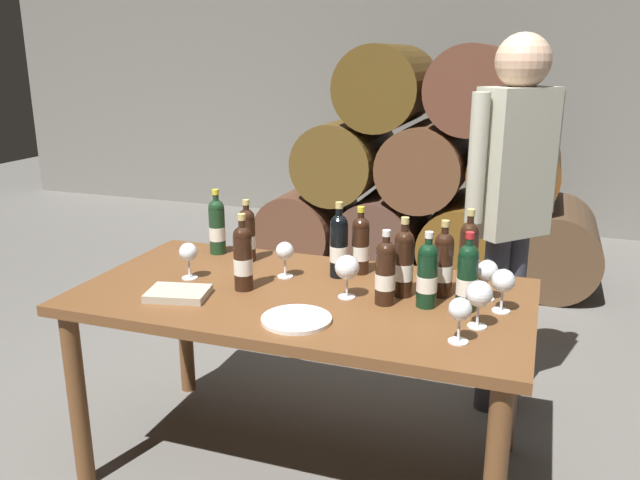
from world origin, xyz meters
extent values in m
plane|color=#66635E|center=(0.00, 0.00, 0.00)|extent=(14.00, 14.00, 0.00)
cube|color=slate|center=(0.00, 4.20, 1.40)|extent=(10.00, 0.24, 2.80)
cylinder|color=brown|center=(-0.95, 2.60, 0.30)|extent=(0.60, 0.90, 0.60)
cylinder|color=#513429|center=(-0.32, 2.60, 0.30)|extent=(0.60, 0.90, 0.60)
cylinder|color=brown|center=(0.31, 2.60, 0.30)|extent=(0.60, 0.90, 0.60)
cylinder|color=#503825|center=(0.95, 2.60, 0.30)|extent=(0.60, 0.90, 0.60)
cylinder|color=brown|center=(-0.63, 2.60, 0.85)|extent=(0.60, 0.90, 0.60)
cylinder|color=brown|center=(0.00, 2.60, 0.85)|extent=(0.60, 0.90, 0.60)
cylinder|color=#5B3012|center=(0.63, 2.60, 0.85)|extent=(0.60, 0.90, 0.60)
cylinder|color=#513A15|center=(-0.32, 2.60, 1.39)|extent=(0.60, 0.90, 0.60)
cylinder|color=brown|center=(0.31, 2.60, 1.39)|extent=(0.60, 0.90, 0.60)
cube|color=brown|center=(0.00, 0.00, 0.74)|extent=(1.70, 0.90, 0.04)
cylinder|color=brown|center=(-0.77, -0.39, 0.36)|extent=(0.07, 0.07, 0.72)
cylinder|color=brown|center=(-0.77, 0.39, 0.36)|extent=(0.07, 0.07, 0.72)
cylinder|color=brown|center=(0.77, 0.39, 0.36)|extent=(0.07, 0.07, 0.72)
cylinder|color=#19381E|center=(-0.54, 0.33, 0.86)|extent=(0.07, 0.07, 0.21)
sphere|color=#19381E|center=(-0.54, 0.33, 0.97)|extent=(0.07, 0.07, 0.07)
cylinder|color=#19381E|center=(-0.54, 0.33, 1.00)|extent=(0.03, 0.03, 0.06)
cylinder|color=gold|center=(-0.54, 0.33, 1.04)|extent=(0.03, 0.03, 0.02)
cylinder|color=silver|center=(-0.54, 0.33, 0.85)|extent=(0.07, 0.07, 0.06)
cylinder|color=black|center=(0.32, -0.01, 0.86)|extent=(0.07, 0.07, 0.19)
sphere|color=black|center=(0.32, -0.01, 0.96)|extent=(0.07, 0.07, 0.07)
cylinder|color=black|center=(0.32, -0.01, 0.98)|extent=(0.03, 0.03, 0.06)
cylinder|color=silver|center=(0.32, -0.01, 1.02)|extent=(0.03, 0.03, 0.02)
cylinder|color=silver|center=(0.32, -0.01, 0.85)|extent=(0.07, 0.07, 0.06)
cylinder|color=black|center=(0.07, 0.22, 0.87)|extent=(0.07, 0.07, 0.22)
sphere|color=black|center=(0.07, 0.22, 0.98)|extent=(0.07, 0.07, 0.07)
cylinder|color=black|center=(0.07, 0.22, 1.01)|extent=(0.03, 0.03, 0.07)
cylinder|color=tan|center=(0.07, 0.22, 1.06)|extent=(0.03, 0.03, 0.02)
cylinder|color=silver|center=(0.07, 0.22, 0.86)|extent=(0.07, 0.07, 0.06)
cylinder|color=black|center=(-0.22, -0.05, 0.86)|extent=(0.07, 0.07, 0.21)
sphere|color=black|center=(-0.22, -0.05, 0.97)|extent=(0.07, 0.07, 0.07)
cylinder|color=black|center=(-0.22, -0.05, 1.00)|extent=(0.03, 0.03, 0.07)
cylinder|color=tan|center=(-0.22, -0.05, 1.05)|extent=(0.03, 0.03, 0.02)
cylinder|color=silver|center=(-0.22, -0.05, 0.85)|extent=(0.07, 0.07, 0.06)
cylinder|color=black|center=(-0.36, 0.28, 0.86)|extent=(0.07, 0.07, 0.19)
sphere|color=black|center=(-0.36, 0.28, 0.96)|extent=(0.07, 0.07, 0.07)
cylinder|color=black|center=(-0.36, 0.28, 0.98)|extent=(0.03, 0.03, 0.06)
cylinder|color=tan|center=(-0.36, 0.28, 1.02)|extent=(0.03, 0.03, 0.02)
cylinder|color=silver|center=(-0.36, 0.28, 0.85)|extent=(0.07, 0.07, 0.06)
cylinder|color=black|center=(0.61, 0.03, 0.86)|extent=(0.07, 0.07, 0.20)
sphere|color=black|center=(0.61, 0.03, 0.97)|extent=(0.07, 0.07, 0.07)
cylinder|color=black|center=(0.61, 0.03, 0.99)|extent=(0.03, 0.03, 0.06)
cylinder|color=#B21E23|center=(0.61, 0.03, 1.03)|extent=(0.03, 0.03, 0.02)
cylinder|color=silver|center=(0.61, 0.03, 0.85)|extent=(0.07, 0.07, 0.06)
cylinder|color=black|center=(0.37, 0.09, 0.87)|extent=(0.07, 0.07, 0.21)
sphere|color=black|center=(0.37, 0.09, 0.98)|extent=(0.07, 0.07, 0.07)
cylinder|color=black|center=(0.37, 0.09, 1.00)|extent=(0.03, 0.03, 0.07)
cylinder|color=tan|center=(0.37, 0.09, 1.05)|extent=(0.03, 0.03, 0.02)
cylinder|color=silver|center=(0.37, 0.09, 0.85)|extent=(0.07, 0.07, 0.06)
cylinder|color=black|center=(0.58, 0.27, 0.87)|extent=(0.07, 0.07, 0.22)
sphere|color=black|center=(0.58, 0.27, 0.98)|extent=(0.07, 0.07, 0.07)
cylinder|color=black|center=(0.58, 0.27, 1.01)|extent=(0.03, 0.03, 0.07)
cylinder|color=tan|center=(0.58, 0.27, 1.06)|extent=(0.03, 0.03, 0.02)
cylinder|color=silver|center=(0.58, 0.27, 0.86)|extent=(0.07, 0.07, 0.06)
cylinder|color=black|center=(0.14, 0.29, 0.86)|extent=(0.07, 0.07, 0.20)
sphere|color=black|center=(0.14, 0.29, 0.96)|extent=(0.07, 0.07, 0.07)
cylinder|color=black|center=(0.14, 0.29, 0.99)|extent=(0.03, 0.03, 0.06)
cylinder|color=gold|center=(0.14, 0.29, 1.03)|extent=(0.03, 0.03, 0.02)
cylinder|color=silver|center=(0.14, 0.29, 0.85)|extent=(0.07, 0.07, 0.06)
cylinder|color=black|center=(0.47, 0.01, 0.86)|extent=(0.07, 0.07, 0.19)
sphere|color=black|center=(0.47, 0.01, 0.96)|extent=(0.07, 0.07, 0.07)
cylinder|color=black|center=(0.47, 0.01, 0.98)|extent=(0.03, 0.03, 0.06)
cylinder|color=silver|center=(0.47, 0.01, 1.03)|extent=(0.03, 0.03, 0.02)
cylinder|color=silver|center=(0.47, 0.01, 0.85)|extent=(0.07, 0.07, 0.06)
cylinder|color=black|center=(0.50, 0.14, 0.86)|extent=(0.07, 0.07, 0.20)
sphere|color=black|center=(0.50, 0.14, 0.97)|extent=(0.07, 0.07, 0.07)
cylinder|color=black|center=(0.50, 0.14, 0.99)|extent=(0.03, 0.03, 0.06)
cylinder|color=tan|center=(0.50, 0.14, 1.04)|extent=(0.03, 0.03, 0.02)
cylinder|color=silver|center=(0.50, 0.14, 0.85)|extent=(0.07, 0.07, 0.06)
cylinder|color=white|center=(0.66, 0.15, 0.76)|extent=(0.06, 0.06, 0.00)
cylinder|color=white|center=(0.66, 0.15, 0.80)|extent=(0.01, 0.01, 0.07)
sphere|color=white|center=(0.66, 0.15, 0.87)|extent=(0.08, 0.08, 0.08)
cylinder|color=white|center=(0.73, 0.05, 0.76)|extent=(0.06, 0.06, 0.00)
cylinder|color=white|center=(0.73, 0.05, 0.80)|extent=(0.01, 0.01, 0.07)
sphere|color=white|center=(0.73, 0.05, 0.87)|extent=(0.08, 0.08, 0.08)
cylinder|color=white|center=(0.66, -0.11, 0.76)|extent=(0.06, 0.06, 0.00)
cylinder|color=white|center=(0.66, -0.11, 0.80)|extent=(0.01, 0.01, 0.07)
sphere|color=white|center=(0.66, -0.11, 0.88)|extent=(0.09, 0.09, 0.09)
cylinder|color=white|center=(0.62, -0.25, 0.76)|extent=(0.06, 0.06, 0.00)
cylinder|color=white|center=(0.62, -0.25, 0.80)|extent=(0.01, 0.01, 0.07)
sphere|color=white|center=(0.62, -0.25, 0.87)|extent=(0.07, 0.07, 0.07)
cylinder|color=white|center=(-0.13, 0.13, 0.76)|extent=(0.06, 0.06, 0.00)
cylinder|color=white|center=(-0.13, 0.13, 0.80)|extent=(0.01, 0.01, 0.07)
sphere|color=white|center=(-0.13, 0.13, 0.87)|extent=(0.07, 0.07, 0.07)
cylinder|color=white|center=(0.18, 0.00, 0.76)|extent=(0.06, 0.06, 0.00)
cylinder|color=white|center=(0.18, 0.00, 0.80)|extent=(0.01, 0.01, 0.07)
sphere|color=white|center=(0.18, 0.00, 0.88)|extent=(0.09, 0.09, 0.09)
cylinder|color=white|center=(-0.48, -0.01, 0.76)|extent=(0.06, 0.06, 0.00)
cylinder|color=white|center=(-0.48, -0.01, 0.80)|extent=(0.01, 0.01, 0.07)
sphere|color=white|center=(-0.48, -0.01, 0.87)|extent=(0.07, 0.07, 0.07)
cube|color=#B2A893|center=(-0.42, -0.20, 0.77)|extent=(0.25, 0.20, 0.03)
cylinder|color=white|center=(0.08, -0.27, 0.77)|extent=(0.24, 0.24, 0.01)
cylinder|color=#383842|center=(0.74, 0.79, 0.43)|extent=(0.11, 0.11, 0.85)
cylinder|color=#383842|center=(0.66, 0.71, 0.43)|extent=(0.11, 0.11, 0.85)
cube|color=#B2B29E|center=(0.70, 0.75, 1.17)|extent=(0.35, 0.36, 0.64)
cylinder|color=#B2B29E|center=(0.84, 0.90, 1.21)|extent=(0.08, 0.08, 0.54)
cylinder|color=#B2B29E|center=(0.55, 0.60, 1.21)|extent=(0.08, 0.08, 0.54)
sphere|color=tan|center=(0.70, 0.75, 1.60)|extent=(0.23, 0.23, 0.23)
camera|label=1|loc=(0.83, -2.14, 1.63)|focal=36.25mm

